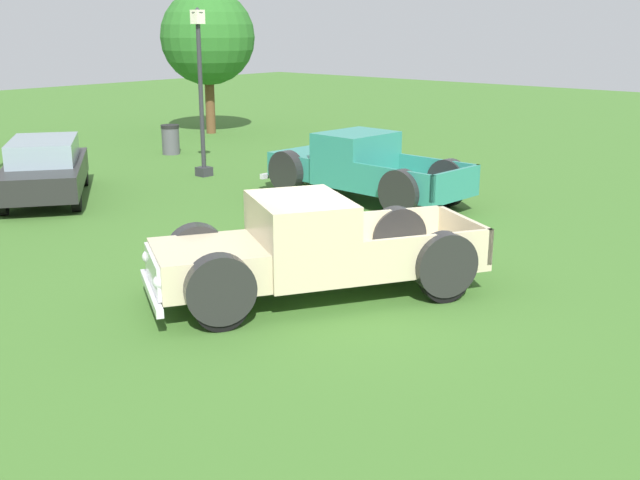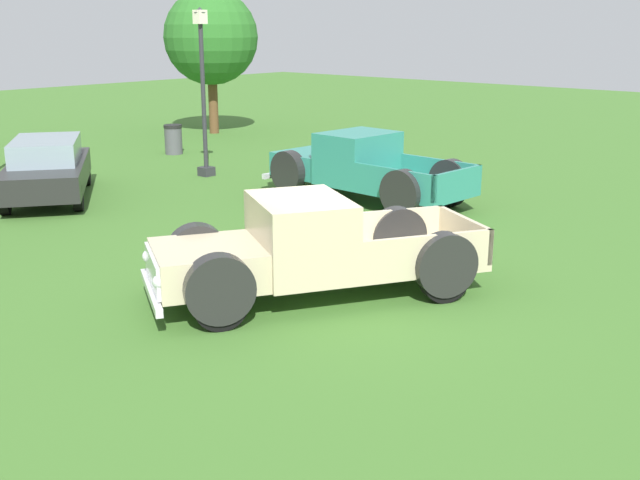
{
  "view_description": "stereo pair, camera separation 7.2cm",
  "coord_description": "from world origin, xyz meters",
  "px_view_note": "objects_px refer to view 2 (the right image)",
  "views": [
    {
      "loc": [
        -8.96,
        -7.6,
        4.12
      ],
      "look_at": [
        -0.46,
        -0.17,
        0.9
      ],
      "focal_mm": 42.85,
      "sensor_mm": 36.0,
      "label": 1
    },
    {
      "loc": [
        -8.91,
        -7.65,
        4.12
      ],
      "look_at": [
        -0.46,
        -0.17,
        0.9
      ],
      "focal_mm": 42.85,
      "sensor_mm": 36.0,
      "label": 2
    }
  ],
  "objects_px": {
    "pickup_truck_foreground": "(297,251)",
    "sedan_distant_a": "(47,168)",
    "trash_can": "(173,139)",
    "oak_tree_west": "(211,38)",
    "pickup_truck_behind_left": "(356,167)",
    "lamp_post_near": "(203,90)"
  },
  "relations": [
    {
      "from": "pickup_truck_foreground",
      "to": "pickup_truck_behind_left",
      "type": "bearing_deg",
      "value": 31.7
    },
    {
      "from": "pickup_truck_behind_left",
      "to": "sedan_distant_a",
      "type": "distance_m",
      "value": 7.44
    },
    {
      "from": "pickup_truck_behind_left",
      "to": "oak_tree_west",
      "type": "height_order",
      "value": "oak_tree_west"
    },
    {
      "from": "sedan_distant_a",
      "to": "lamp_post_near",
      "type": "height_order",
      "value": "lamp_post_near"
    },
    {
      "from": "sedan_distant_a",
      "to": "oak_tree_west",
      "type": "relative_size",
      "value": 0.84
    },
    {
      "from": "lamp_post_near",
      "to": "oak_tree_west",
      "type": "relative_size",
      "value": 0.84
    },
    {
      "from": "pickup_truck_foreground",
      "to": "trash_can",
      "type": "distance_m",
      "value": 14.25
    },
    {
      "from": "pickup_truck_foreground",
      "to": "sedan_distant_a",
      "type": "bearing_deg",
      "value": 83.26
    },
    {
      "from": "lamp_post_near",
      "to": "trash_can",
      "type": "xyz_separation_m",
      "value": [
        1.71,
        3.64,
        -1.89
      ]
    },
    {
      "from": "pickup_truck_foreground",
      "to": "lamp_post_near",
      "type": "distance_m",
      "value": 10.37
    },
    {
      "from": "lamp_post_near",
      "to": "oak_tree_west",
      "type": "distance_m",
      "value": 8.74
    },
    {
      "from": "trash_can",
      "to": "lamp_post_near",
      "type": "bearing_deg",
      "value": -115.19
    },
    {
      "from": "trash_can",
      "to": "oak_tree_west",
      "type": "distance_m",
      "value": 5.85
    },
    {
      "from": "pickup_truck_behind_left",
      "to": "lamp_post_near",
      "type": "xyz_separation_m",
      "value": [
        -0.52,
        4.92,
        1.6
      ]
    },
    {
      "from": "sedan_distant_a",
      "to": "oak_tree_west",
      "type": "xyz_separation_m",
      "value": [
        10.23,
        5.75,
        2.83
      ]
    },
    {
      "from": "pickup_truck_foreground",
      "to": "pickup_truck_behind_left",
      "type": "distance_m",
      "value": 7.08
    },
    {
      "from": "sedan_distant_a",
      "to": "trash_can",
      "type": "height_order",
      "value": "sedan_distant_a"
    },
    {
      "from": "pickup_truck_foreground",
      "to": "lamp_post_near",
      "type": "relative_size",
      "value": 1.19
    },
    {
      "from": "pickup_truck_behind_left",
      "to": "sedan_distant_a",
      "type": "xyz_separation_m",
      "value": [
        -4.93,
        5.57,
        -0.02
      ]
    },
    {
      "from": "trash_can",
      "to": "oak_tree_west",
      "type": "height_order",
      "value": "oak_tree_west"
    },
    {
      "from": "pickup_truck_foreground",
      "to": "trash_can",
      "type": "xyz_separation_m",
      "value": [
        7.22,
        12.29,
        -0.27
      ]
    },
    {
      "from": "pickup_truck_foreground",
      "to": "sedan_distant_a",
      "type": "xyz_separation_m",
      "value": [
        1.1,
        9.3,
        0.0
      ]
    }
  ]
}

